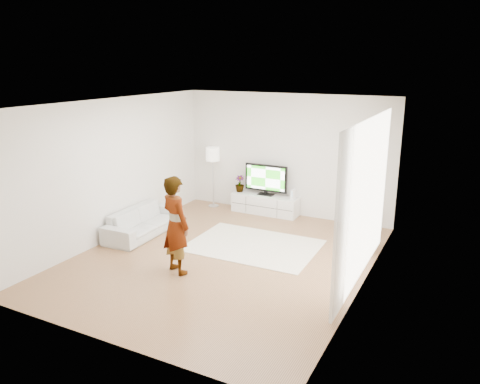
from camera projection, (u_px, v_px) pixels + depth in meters
The scene contains 17 objects.
floor at pixel (223, 258), 8.55m from camera, with size 6.00×6.00×0.00m, color #A5764A.
ceiling at pixel (222, 103), 7.80m from camera, with size 6.00×6.00×0.00m, color white.
wall_left at pixel (113, 170), 9.27m from camera, with size 0.02×6.00×2.80m, color silver.
wall_right at pixel (367, 203), 7.08m from camera, with size 0.02×6.00×2.80m, color silver.
wall_back at pixel (286, 155), 10.75m from camera, with size 5.00×0.02×2.80m, color silver.
wall_front at pixel (101, 241), 5.60m from camera, with size 5.00×0.02×2.80m, color silver.
window at pixel (370, 195), 7.33m from camera, with size 0.01×2.60×2.50m, color white.
curtain_near at pixel (342, 225), 6.28m from camera, with size 0.04×0.70×2.60m, color white.
curtain_far at pixel (381, 182), 8.51m from camera, with size 0.04×0.70×2.60m, color white.
media_console at pixel (265, 204), 11.04m from camera, with size 1.59×0.45×0.45m.
television at pixel (266, 179), 10.90m from camera, with size 1.04×0.20×0.73m.
game_console at pixel (293, 194), 10.64m from camera, with size 0.08×0.17×0.22m.
potted_plant at pixel (240, 184), 11.22m from camera, with size 0.22×0.22×0.40m, color #3F7238.
rug at pixel (253, 245), 9.14m from camera, with size 2.44×1.76×0.01m, color white.
player at pixel (176, 225), 7.78m from camera, with size 0.61×0.40×1.68m, color #334772.
sofa at pixel (144, 221), 9.70m from camera, with size 1.89×0.74×0.55m, color silver.
floor_lamp at pixel (213, 157), 11.31m from camera, with size 0.33×0.33×1.48m.
Camera 1 is at (3.87, -6.90, 3.47)m, focal length 35.00 mm.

